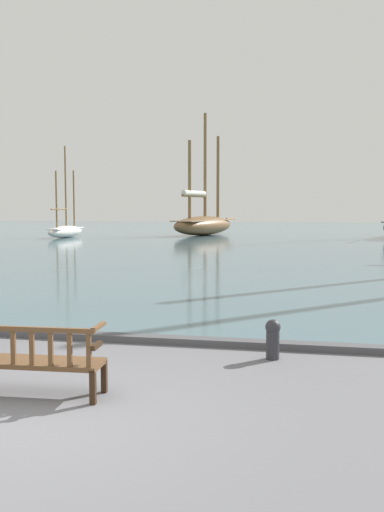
% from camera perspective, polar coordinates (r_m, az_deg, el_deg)
% --- Properties ---
extents(ground_plane, '(160.00, 160.00, 0.00)m').
position_cam_1_polar(ground_plane, '(6.85, -16.81, -15.52)').
color(ground_plane, slate).
extents(harbor_water, '(100.00, 80.00, 0.08)m').
position_cam_1_polar(harbor_water, '(49.78, 7.94, 2.16)').
color(harbor_water, '#476670').
rests_on(harbor_water, ground).
extents(quay_edge_kerb, '(40.00, 0.30, 0.12)m').
position_cam_1_polar(quay_edge_kerb, '(10.24, -6.45, -8.15)').
color(quay_edge_kerb, '#4C4C50').
rests_on(quay_edge_kerb, ground).
extents(park_bench, '(1.62, 0.60, 0.92)m').
position_cam_1_polar(park_bench, '(7.48, -15.10, -9.95)').
color(park_bench, '#322113').
rests_on(park_bench, ground).
extents(sailboat_nearest_starboard, '(1.38, 5.35, 6.91)m').
position_cam_1_polar(sailboat_nearest_starboard, '(44.54, -12.52, 2.56)').
color(sailboat_nearest_starboard, silver).
rests_on(sailboat_nearest_starboard, harbor_water).
extents(sailboat_nearest_port, '(5.03, 10.67, 9.97)m').
position_cam_1_polar(sailboat_nearest_port, '(47.15, 1.18, 3.32)').
color(sailboat_nearest_port, brown).
rests_on(sailboat_nearest_port, harbor_water).
extents(mooring_bollard, '(0.24, 0.24, 0.63)m').
position_cam_1_polar(mooring_bollard, '(9.04, 8.08, -8.01)').
color(mooring_bollard, '#2D2D33').
rests_on(mooring_bollard, ground).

